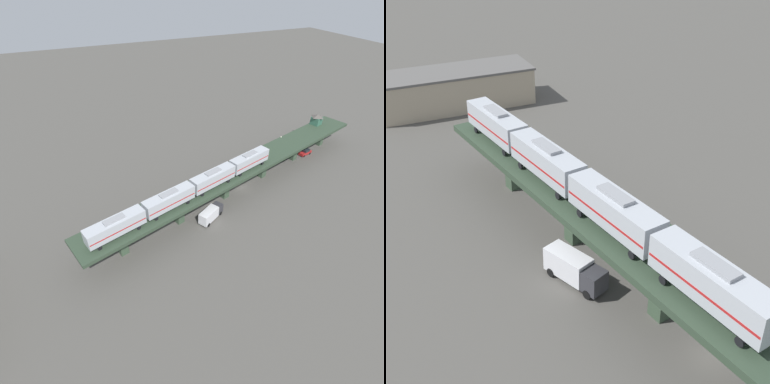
{
  "view_description": "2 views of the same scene",
  "coord_description": "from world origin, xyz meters",
  "views": [
    {
      "loc": [
        -55.17,
        39.14,
        48.78
      ],
      "look_at": [
        -6.51,
        17.64,
        8.28
      ],
      "focal_mm": 28.0,
      "sensor_mm": 36.0,
      "label": 1
    },
    {
      "loc": [
        -21.12,
        -28.15,
        36.27
      ],
      "look_at": [
        -6.51,
        17.64,
        8.28
      ],
      "focal_mm": 50.0,
      "sensor_mm": 36.0,
      "label": 2
    }
  ],
  "objects": [
    {
      "name": "delivery_truck",
      "position": [
        -8.22,
        13.51,
        1.76
      ],
      "size": [
        5.43,
        7.4,
        3.2
      ],
      "color": "#333338",
      "rests_on": "ground"
    },
    {
      "name": "elevated_viaduct",
      "position": [
        0.04,
        -0.15,
        5.84
      ],
      "size": [
        33.42,
        90.75,
        6.78
      ],
      "color": "#2C3D2C",
      "rests_on": "ground"
    },
    {
      "name": "ground_plane",
      "position": [
        0.0,
        0.0,
        0.0
      ],
      "size": [
        400.0,
        400.0,
        0.0
      ],
      "primitive_type": "plane",
      "color": "#4C4944"
    },
    {
      "name": "subway_train",
      "position": [
        -6.51,
        17.64,
        9.32
      ],
      "size": [
        16.41,
        48.64,
        4.45
      ],
      "color": "#ADB2BA",
      "rests_on": "elevated_viaduct"
    },
    {
      "name": "warehouse_building",
      "position": [
        -14.22,
        68.46,
        3.41
      ],
      "size": [
        29.64,
        13.81,
        6.8
      ],
      "color": "tan",
      "rests_on": "ground"
    }
  ]
}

